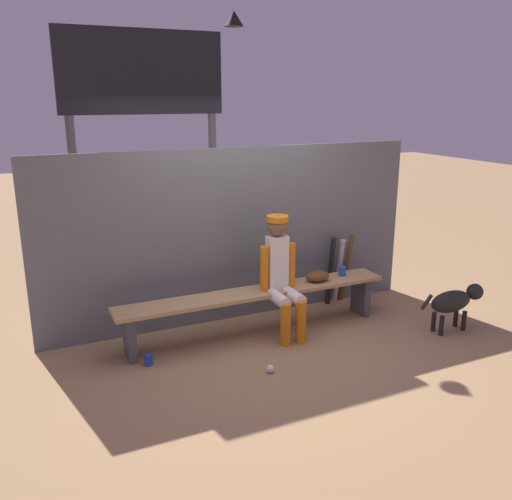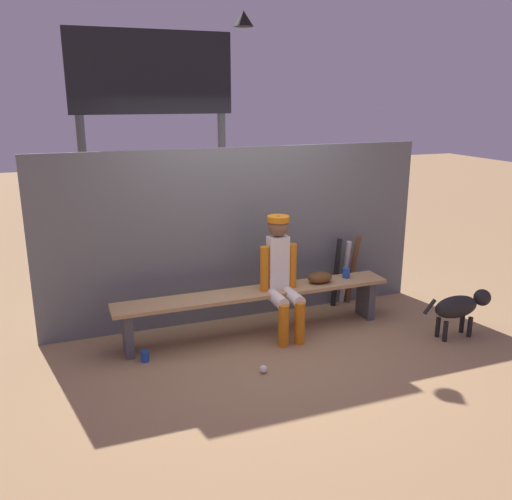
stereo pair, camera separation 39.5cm
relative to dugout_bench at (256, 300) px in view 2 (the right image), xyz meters
name	(u,v)px [view 2 (the right image)]	position (x,y,z in m)	size (l,w,h in m)	color
ground_plane	(256,333)	(0.00, 0.00, -0.39)	(30.00, 30.00, 0.00)	#9E7A51
chainlink_fence	(240,235)	(0.00, 0.52, 0.58)	(4.42, 0.03, 1.95)	#595E63
dugout_bench	(256,300)	(0.00, 0.00, 0.00)	(3.01, 0.36, 0.49)	tan
player_seated	(282,273)	(0.25, -0.11, 0.31)	(0.41, 0.55, 1.28)	silver
baseball_glove	(320,277)	(0.75, 0.00, 0.16)	(0.28, 0.20, 0.12)	#593819
bat_aluminum_black	(336,273)	(1.18, 0.40, 0.04)	(0.06, 0.06, 0.86)	black
bat_aluminum_silver	(345,273)	(1.32, 0.43, 0.02)	(0.06, 0.06, 0.82)	#B7B7BC
bat_wood_dark	(353,270)	(1.41, 0.40, 0.05)	(0.06, 0.06, 0.89)	brown
baseball	(263,369)	(-0.24, -0.84, -0.35)	(0.07, 0.07, 0.07)	white
cup_on_ground	(145,356)	(-1.23, -0.22, -0.34)	(0.08, 0.08, 0.11)	#1E47AD
cup_on_bench	(346,273)	(1.11, 0.05, 0.15)	(0.08, 0.08, 0.11)	#1E47AD
scoreboard	(157,101)	(-0.64, 1.65, 2.03)	(2.21, 0.27, 3.46)	#3F3F42
dog	(460,307)	(2.00, -0.82, -0.06)	(0.84, 0.20, 0.49)	black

